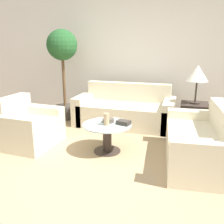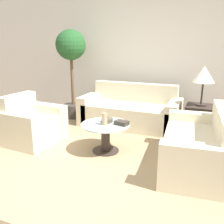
{
  "view_description": "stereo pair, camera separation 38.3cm",
  "coord_description": "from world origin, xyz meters",
  "views": [
    {
      "loc": [
        1.15,
        -2.47,
        1.58
      ],
      "look_at": [
        0.09,
        1.07,
        0.55
      ],
      "focal_mm": 40.0,
      "sensor_mm": 36.0,
      "label": 1
    },
    {
      "loc": [
        1.51,
        -2.34,
        1.58
      ],
      "look_at": [
        0.09,
        1.07,
        0.55
      ],
      "focal_mm": 40.0,
      "sensor_mm": 36.0,
      "label": 2
    }
  ],
  "objects": [
    {
      "name": "sofa_main",
      "position": [
        0.04,
        2.16,
        0.27
      ],
      "size": [
        1.9,
        0.84,
        0.8
      ],
      "color": "beige",
      "rests_on": "ground_plane"
    },
    {
      "name": "potted_plant",
      "position": [
        -1.29,
        2.2,
        1.27
      ],
      "size": [
        0.62,
        0.62,
        1.85
      ],
      "color": "#3D3833",
      "rests_on": "ground_plane"
    },
    {
      "name": "loveseat",
      "position": [
        1.43,
        0.84,
        0.27
      ],
      "size": [
        0.93,
        1.56,
        0.78
      ],
      "rotation": [
        0.0,
        0.0,
        -1.48
      ],
      "color": "beige",
      "rests_on": "ground_plane"
    },
    {
      "name": "ground_plane",
      "position": [
        0.0,
        0.0,
        0.0
      ],
      "size": [
        14.0,
        14.0,
        0.0
      ],
      "primitive_type": "plane",
      "color": "brown"
    },
    {
      "name": "book_stack",
      "position": [
        0.33,
        0.87,
        0.46
      ],
      "size": [
        0.22,
        0.18,
        0.06
      ],
      "rotation": [
        0.0,
        0.0,
        -0.25
      ],
      "color": "#38332D",
      "rests_on": "coffee_table"
    },
    {
      "name": "armchair",
      "position": [
        -1.21,
        0.73,
        0.27
      ],
      "size": [
        0.82,
        0.9,
        0.77
      ],
      "rotation": [
        0.0,
        0.0,
        1.51
      ],
      "color": "beige",
      "rests_on": "ground_plane"
    },
    {
      "name": "wall_back",
      "position": [
        0.0,
        2.87,
        1.3
      ],
      "size": [
        10.0,
        0.06,
        2.6
      ],
      "color": "white",
      "rests_on": "ground_plane"
    },
    {
      "name": "side_table",
      "position": [
        1.33,
        2.04,
        0.27
      ],
      "size": [
        0.47,
        0.47,
        0.55
      ],
      "color": "#332823",
      "rests_on": "ground_plane"
    },
    {
      "name": "vase",
      "position": [
        0.1,
        0.78,
        0.52
      ],
      "size": [
        0.08,
        0.08,
        0.18
      ],
      "color": "tan",
      "rests_on": "coffee_table"
    },
    {
      "name": "coffee_table",
      "position": [
        0.09,
        0.82,
        0.28
      ],
      "size": [
        0.72,
        0.72,
        0.43
      ],
      "color": "#332823",
      "rests_on": "ground_plane"
    },
    {
      "name": "table_lamp",
      "position": [
        1.33,
        2.04,
        1.06
      ],
      "size": [
        0.37,
        0.37,
        0.67
      ],
      "color": "#332823",
      "rests_on": "side_table"
    },
    {
      "name": "bowl",
      "position": [
        0.08,
        0.91,
        0.46
      ],
      "size": [
        0.17,
        0.17,
        0.06
      ],
      "color": "brown",
      "rests_on": "coffee_table"
    },
    {
      "name": "rug",
      "position": [
        0.09,
        0.82,
        0.0
      ],
      "size": [
        3.54,
        3.52,
        0.01
      ],
      "color": "tan",
      "rests_on": "ground_plane"
    }
  ]
}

